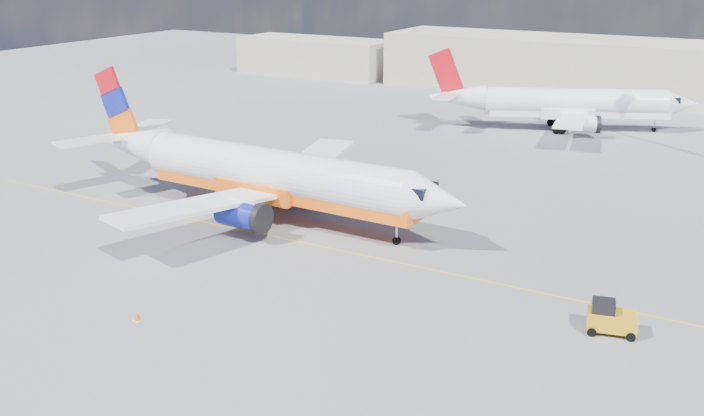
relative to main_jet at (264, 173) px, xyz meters
The scene contains 8 objects.
ground 11.04m from the main_jet, 37.70° to the right, with size 240.00×240.00×0.00m, color slate.
taxi_line 9.62m from the main_jet, 22.28° to the right, with size 70.00×0.15×0.01m, color gold.
terminal_main 69.89m from the main_jet, 79.06° to the left, with size 70.00×14.00×8.00m, color #ADA695.
terminal_annex 75.20m from the main_jet, 119.25° to the left, with size 26.00×10.00×6.00m, color #ADA695.
main_jet is the anchor object (origin of this frame).
second_jet 44.74m from the main_jet, 74.69° to the left, with size 30.49×22.93×9.42m.
gse_tug 28.96m from the main_jet, 13.47° to the right, with size 2.89×2.16×1.87m.
traffic_cone 19.34m from the main_jet, 76.70° to the right, with size 0.40×0.40×0.57m.
Camera 1 is at (26.80, -41.13, 20.06)m, focal length 40.00 mm.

